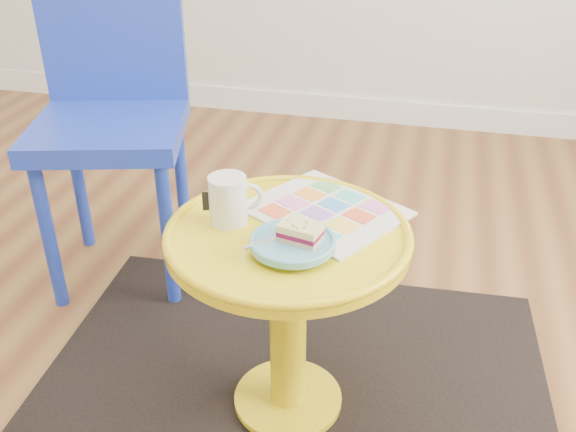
% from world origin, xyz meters
% --- Properties ---
extents(floor, '(4.00, 4.00, 0.00)m').
position_xyz_m(floor, '(0.00, 0.00, 0.00)').
color(floor, brown).
rests_on(floor, ground).
extents(room_walls, '(4.00, 4.00, 4.00)m').
position_xyz_m(room_walls, '(-0.99, 0.99, 0.06)').
color(room_walls, silver).
rests_on(room_walls, ground).
extents(rug, '(1.36, 1.17, 0.01)m').
position_xyz_m(rug, '(0.33, 0.01, 0.00)').
color(rug, black).
rests_on(rug, ground).
extents(side_table, '(0.53, 0.53, 0.50)m').
position_xyz_m(side_table, '(0.33, 0.01, 0.36)').
color(side_table, gold).
rests_on(side_table, ground).
extents(chair, '(0.53, 0.53, 0.97)m').
position_xyz_m(chair, '(-0.34, 0.53, 0.56)').
color(chair, '#1A34AE').
rests_on(chair, ground).
extents(newspaper, '(0.41, 0.39, 0.01)m').
position_xyz_m(newspaper, '(0.39, 0.12, 0.50)').
color(newspaper, silver).
rests_on(newspaper, side_table).
extents(mug, '(0.11, 0.08, 0.11)m').
position_xyz_m(mug, '(0.20, 0.02, 0.56)').
color(mug, silver).
rests_on(mug, side_table).
extents(plate, '(0.17, 0.17, 0.02)m').
position_xyz_m(plate, '(0.36, -0.06, 0.52)').
color(plate, '#569BB6').
rests_on(plate, newspaper).
extents(cake_slice, '(0.09, 0.07, 0.04)m').
position_xyz_m(cake_slice, '(0.37, -0.05, 0.54)').
color(cake_slice, '#D3BC8C').
rests_on(cake_slice, plate).
extents(fork, '(0.11, 0.11, 0.00)m').
position_xyz_m(fork, '(0.33, -0.06, 0.53)').
color(fork, silver).
rests_on(fork, plate).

